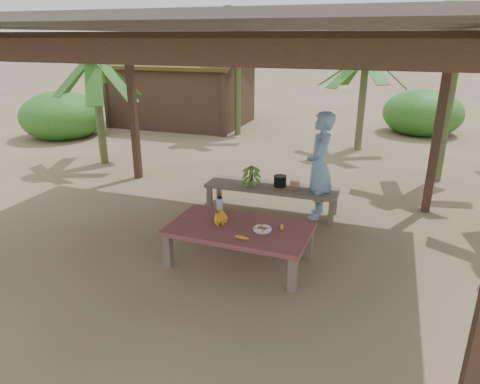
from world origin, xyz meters
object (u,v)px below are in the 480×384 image
(water_flask, at_px, (220,206))
(cooking_pot, at_px, (280,181))
(bench, at_px, (272,189))
(ripe_banana_bunch, at_px, (217,216))
(woman, at_px, (319,166))
(plate, at_px, (262,229))
(work_table, at_px, (239,232))

(water_flask, distance_m, cooking_pot, 1.63)
(bench, bearing_deg, water_flask, -102.58)
(ripe_banana_bunch, bearing_deg, woman, 59.99)
(ripe_banana_bunch, height_order, woman, woman)
(ripe_banana_bunch, distance_m, plate, 0.65)
(plate, distance_m, water_flask, 0.76)
(bench, relative_size, ripe_banana_bunch, 8.04)
(bench, height_order, plate, plate)
(water_flask, bearing_deg, bench, 77.90)
(bench, relative_size, water_flask, 7.15)
(cooking_pot, xyz_separation_m, woman, (0.63, 0.00, 0.33))
(ripe_banana_bunch, bearing_deg, work_table, -10.84)
(work_table, distance_m, woman, 2.03)
(bench, relative_size, plate, 9.29)
(water_flask, xyz_separation_m, woman, (1.09, 1.56, 0.24))
(cooking_pot, height_order, woman, woman)
(bench, bearing_deg, plate, -78.96)
(cooking_pot, bearing_deg, bench, -162.59)
(plate, bearing_deg, bench, 101.52)
(bench, height_order, cooking_pot, cooking_pot)
(bench, xyz_separation_m, plate, (0.37, -1.81, 0.12))
(water_flask, height_order, woman, woman)
(woman, bearing_deg, ripe_banana_bunch, -31.40)
(plate, relative_size, cooking_pot, 1.15)
(bench, height_order, ripe_banana_bunch, ripe_banana_bunch)
(work_table, distance_m, water_flask, 0.53)
(ripe_banana_bunch, height_order, cooking_pot, ripe_banana_bunch)
(work_table, relative_size, ripe_banana_bunch, 6.67)
(work_table, relative_size, bench, 0.83)
(ripe_banana_bunch, bearing_deg, water_flask, 102.64)
(bench, xyz_separation_m, ripe_banana_bunch, (-0.27, -1.75, 0.19))
(plate, xyz_separation_m, water_flask, (-0.69, 0.30, 0.11))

